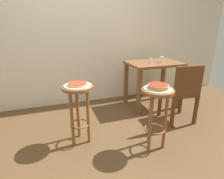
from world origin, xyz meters
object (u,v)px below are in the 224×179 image
at_px(pizza_foreground, 158,86).
at_px(cup_near_edge, 162,60).
at_px(stool_middle, 79,103).
at_px(serving_plate_foreground, 158,89).
at_px(dining_table, 153,71).
at_px(serving_plate_middle, 77,85).
at_px(condiment_shaker, 151,60).
at_px(pizza_middle, 77,84).
at_px(wooden_chair, 182,92).
at_px(stool_foreground, 156,107).

xyz_separation_m(pizza_foreground, cup_near_edge, (0.69, 1.00, 0.07)).
bearing_deg(stool_middle, serving_plate_foreground, -26.81).
bearing_deg(dining_table, stool_middle, -153.67).
xyz_separation_m(serving_plate_foreground, serving_plate_middle, (-0.77, 0.39, 0.00)).
distance_m(cup_near_edge, condiment_shaker, 0.18).
xyz_separation_m(serving_plate_middle, dining_table, (1.37, 0.68, -0.10)).
height_order(serving_plate_middle, dining_table, dining_table).
distance_m(stool_middle, cup_near_edge, 1.61).
bearing_deg(pizza_middle, wooden_chair, 0.36).
distance_m(serving_plate_foreground, pizza_foreground, 0.03).
relative_size(condiment_shaker, wooden_chair, 0.09).
bearing_deg(stool_foreground, pizza_foreground, 90.00).
bearing_deg(serving_plate_foreground, stool_middle, 153.19).
xyz_separation_m(stool_middle, cup_near_edge, (1.47, 0.60, 0.30)).
distance_m(serving_plate_foreground, serving_plate_middle, 0.87).
bearing_deg(pizza_middle, condiment_shaker, 26.80).
height_order(dining_table, wooden_chair, wooden_chair).
distance_m(pizza_middle, condiment_shaker, 1.45).
bearing_deg(stool_middle, pizza_foreground, -26.81).
height_order(stool_foreground, cup_near_edge, cup_near_edge).
xyz_separation_m(serving_plate_foreground, pizza_foreground, (0.00, 0.00, 0.03)).
height_order(stool_middle, pizza_middle, pizza_middle).
height_order(pizza_middle, wooden_chair, wooden_chair).
xyz_separation_m(stool_foreground, stool_middle, (-0.77, 0.39, 0.00)).
height_order(pizza_middle, condiment_shaker, condiment_shaker).
relative_size(stool_foreground, cup_near_edge, 7.20).
xyz_separation_m(stool_foreground, wooden_chair, (0.66, 0.40, -0.04)).
bearing_deg(stool_foreground, cup_near_edge, 55.19).
xyz_separation_m(pizza_middle, wooden_chair, (1.43, 0.01, -0.26)).
bearing_deg(serving_plate_foreground, wooden_chair, 31.29).
xyz_separation_m(stool_middle, condiment_shaker, (1.29, 0.65, 0.29)).
bearing_deg(dining_table, serving_plate_middle, -153.67).
relative_size(stool_foreground, pizza_foreground, 3.29).
distance_m(pizza_foreground, pizza_middle, 0.87).
distance_m(stool_foreground, stool_middle, 0.87).
relative_size(stool_foreground, stool_middle, 1.00).
height_order(serving_plate_foreground, cup_near_edge, cup_near_edge).
distance_m(pizza_foreground, condiment_shaker, 1.17).
distance_m(dining_table, cup_near_edge, 0.23).
relative_size(serving_plate_foreground, condiment_shaker, 3.84).
height_order(serving_plate_foreground, condiment_shaker, condiment_shaker).
distance_m(pizza_foreground, serving_plate_middle, 0.87).
bearing_deg(condiment_shaker, wooden_chair, -78.05).
xyz_separation_m(dining_table, condiment_shaker, (-0.07, -0.02, 0.18)).
distance_m(serving_plate_middle, dining_table, 1.53).
height_order(pizza_foreground, serving_plate_middle, pizza_foreground).
relative_size(serving_plate_foreground, pizza_middle, 1.29).
height_order(dining_table, condiment_shaker, condiment_shaker).
relative_size(pizza_foreground, serving_plate_middle, 0.72).
xyz_separation_m(serving_plate_middle, condiment_shaker, (1.29, 0.65, 0.09)).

